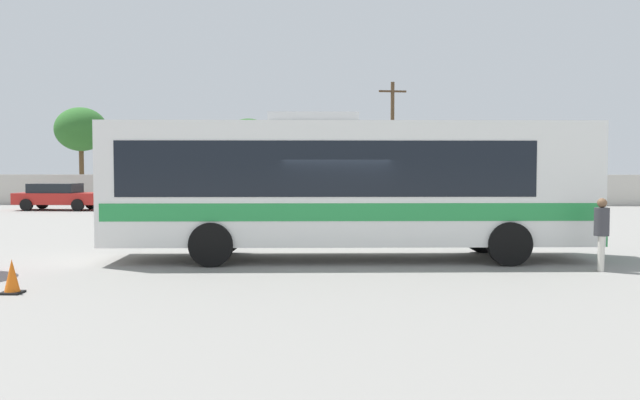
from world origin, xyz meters
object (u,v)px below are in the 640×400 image
coach_bus_white_green (343,182)px  roadside_tree_left (81,130)px  parked_car_second_silver (169,195)px  traffic_cone_on_apron (12,277)px  parked_car_leftmost_red (58,196)px  utility_pole_near (392,140)px  roadside_tree_midleft (248,142)px  attendant_by_bus_door (602,230)px

coach_bus_white_green → roadside_tree_left: 34.41m
parked_car_second_silver → traffic_cone_on_apron: parked_car_second_silver is taller
parked_car_leftmost_red → parked_car_second_silver: (5.78, 0.79, 0.01)m
parked_car_leftmost_red → parked_car_second_silver: parked_car_second_silver is taller
parked_car_second_silver → utility_pole_near: size_ratio=0.55×
utility_pole_near → roadside_tree_midleft: bearing=166.0°
parked_car_second_silver → attendant_by_bus_door: bearing=-54.3°
attendant_by_bus_door → roadside_tree_midleft: roadside_tree_midleft is taller
coach_bus_white_green → traffic_cone_on_apron: coach_bus_white_green is taller
attendant_by_bus_door → roadside_tree_left: bearing=127.6°
coach_bus_white_green → roadside_tree_midleft: 30.32m
utility_pole_near → roadside_tree_midleft: utility_pole_near is taller
coach_bus_white_green → utility_pole_near: (3.20, 27.12, 2.11)m
parked_car_second_silver → traffic_cone_on_apron: (3.31, -24.27, -0.46)m
utility_pole_near → roadside_tree_midleft: size_ratio=1.38×
attendant_by_bus_door → parked_car_second_silver: size_ratio=0.38×
roadside_tree_left → coach_bus_white_green: bearing=-58.3°
utility_pole_near → parked_car_leftmost_red: bearing=-155.3°
roadside_tree_left → roadside_tree_midleft: 11.55m
coach_bus_white_green → parked_car_second_silver: (-9.42, 19.43, -1.18)m
parked_car_leftmost_red → roadside_tree_midleft: (8.71, 10.90, 3.23)m
parked_car_second_silver → utility_pole_near: bearing=31.3°
roadside_tree_midleft → traffic_cone_on_apron: bearing=-89.4°
parked_car_leftmost_red → traffic_cone_on_apron: (9.10, -23.49, -0.45)m
utility_pole_near → traffic_cone_on_apron: utility_pole_near is taller
attendant_by_bus_door → parked_car_leftmost_red: size_ratio=0.36×
traffic_cone_on_apron → parked_car_leftmost_red: bearing=111.2°
coach_bus_white_green → parked_car_second_silver: bearing=115.9°
roadside_tree_left → traffic_cone_on_apron: (11.90, -34.01, -4.54)m
parked_car_second_silver → roadside_tree_midleft: roadside_tree_midleft is taller
parked_car_leftmost_red → utility_pole_near: bearing=24.7°
parked_car_second_silver → roadside_tree_left: size_ratio=0.67×
parked_car_leftmost_red → roadside_tree_left: roadside_tree_left is taller
parked_car_leftmost_red → roadside_tree_left: bearing=104.9°
utility_pole_near → traffic_cone_on_apron: (-9.32, -31.96, -3.75)m
roadside_tree_midleft → traffic_cone_on_apron: size_ratio=8.76×
attendant_by_bus_door → traffic_cone_on_apron: size_ratio=2.56×
coach_bus_white_green → parked_car_leftmost_red: coach_bus_white_green is taller
coach_bus_white_green → parked_car_second_silver: size_ratio=2.86×
coach_bus_white_green → roadside_tree_midleft: size_ratio=2.17×
traffic_cone_on_apron → coach_bus_white_green: bearing=38.4°
attendant_by_bus_door → traffic_cone_on_apron: 12.30m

